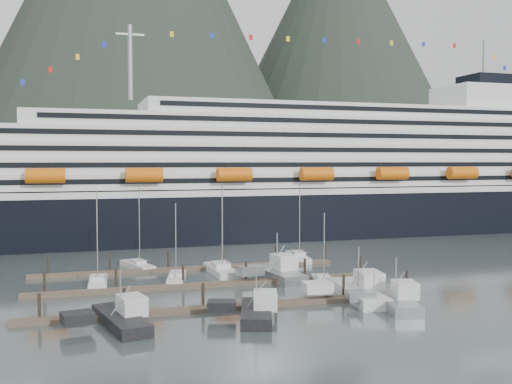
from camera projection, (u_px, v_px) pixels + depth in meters
ground at (247, 289)px, 80.68m from camera, size 1600.00×1600.00×0.00m
mountains at (141, 26)px, 649.10m from camera, size 870.00×440.00×420.00m
cruise_ship at (304, 183)px, 141.33m from camera, size 210.00×30.40×50.30m
dock_near at (231, 306)px, 69.72m from camera, size 48.18×2.28×3.20m
dock_mid at (207, 284)px, 82.13m from camera, size 48.18×2.28×3.20m
dock_far at (189, 268)px, 94.53m from camera, size 48.18×2.28×3.20m
sailboat_a at (98, 283)px, 82.57m from camera, size 2.95×8.54×13.77m
sailboat_b at (176, 278)px, 85.82m from camera, size 4.30×9.23×11.68m
sailboat_e at (137, 266)px, 96.03m from camera, size 5.02×9.09×13.47m
sailboat_f at (221, 271)px, 91.43m from camera, size 3.23×10.39×14.29m
sailboat_g at (298, 258)px, 104.20m from camera, size 4.04×10.44×13.70m
sailboat_h at (323, 282)px, 83.26m from camera, size 4.15×8.18×10.48m
trawler_a at (120, 318)px, 62.48m from camera, size 8.90×12.12×6.40m
trawler_b at (255, 311)px, 65.33m from camera, size 8.42×10.45×6.42m
trawler_c at (357, 291)px, 75.08m from camera, size 10.19×14.31×7.12m
trawler_d at (395, 300)px, 70.40m from camera, size 8.72×11.39×6.47m
trawler_e at (276, 273)px, 87.12m from camera, size 9.17×12.01×7.53m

